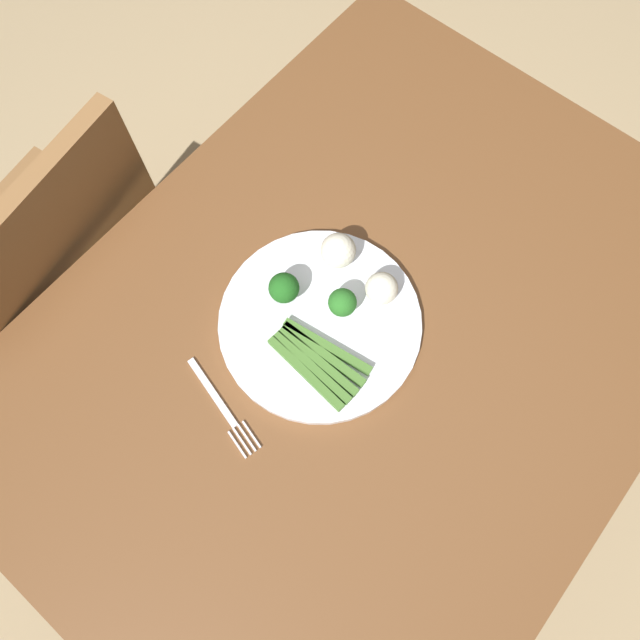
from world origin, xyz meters
TOP-DOWN VIEW (x-y plane):
  - ground_plane at (0.00, 0.00)m, footprint 6.00×6.00m
  - dining_table at (0.00, 0.00)m, footprint 1.12×0.83m
  - chair at (0.21, -0.55)m, footprint 0.45×0.45m
  - plate at (0.03, -0.06)m, footprint 0.30×0.30m
  - asparagus_bundle at (0.08, -0.02)m, footprint 0.08×0.15m
  - broccoli_outer_edge at (-0.00, -0.04)m, footprint 0.04×0.04m
  - broccoli_front at (0.04, -0.12)m, footprint 0.05×0.05m
  - cauliflower_front_left at (-0.06, -0.02)m, footprint 0.05×0.05m
  - cauliflower_mid at (-0.06, -0.10)m, footprint 0.05×0.05m
  - fork at (0.22, -0.08)m, footprint 0.06×0.16m

SIDE VIEW (x-z plane):
  - ground_plane at x=0.00m, z-range -0.02..0.00m
  - chair at x=0.21m, z-range 0.07..0.94m
  - dining_table at x=0.00m, z-range 0.25..0.97m
  - fork at x=0.22m, z-range 0.72..0.73m
  - plate at x=0.03m, z-range 0.72..0.74m
  - asparagus_bundle at x=0.08m, z-range 0.74..0.75m
  - cauliflower_front_left at x=-0.06m, z-range 0.74..0.78m
  - cauliflower_mid at x=-0.06m, z-range 0.74..0.79m
  - broccoli_outer_edge at x=0.00m, z-range 0.74..0.79m
  - broccoli_front at x=0.04m, z-range 0.74..0.80m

